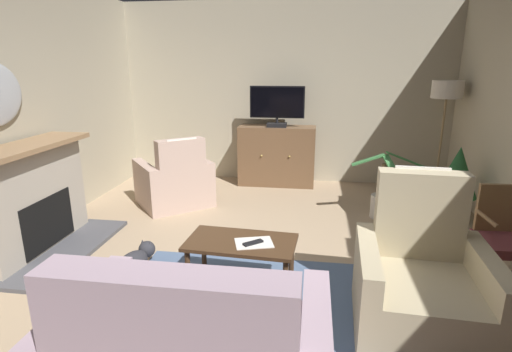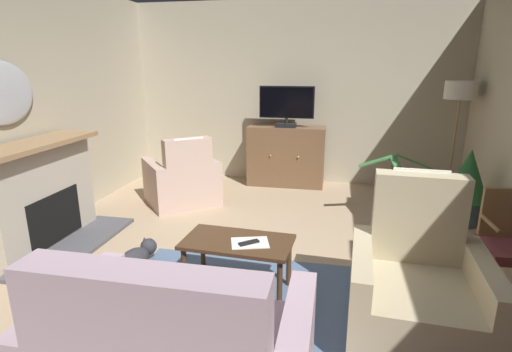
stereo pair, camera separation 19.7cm
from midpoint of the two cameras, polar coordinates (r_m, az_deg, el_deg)
The scene contains 17 objects.
ground_plane at distance 3.71m, azimuth 0.97°, elevation -14.93°, with size 5.78×7.18×0.04m, color tan.
wall_back at distance 6.52m, azimuth 6.50°, elevation 11.63°, with size 5.78×0.10×2.83m, color #B2A88E.
rug_central at distance 3.34m, azimuth 2.54°, elevation -18.27°, with size 2.48×1.61×0.01m, color slate.
fireplace at distance 4.67m, azimuth -27.49°, elevation -2.85°, with size 0.82×1.57×1.12m.
wall_mirror_oval at distance 4.64m, azimuth -31.62°, elevation 10.07°, with size 0.06×0.81×0.63m, color #B2B7BF.
tv_cabinet at distance 6.33m, azimuth 5.21°, elevation 2.67°, with size 1.20×0.45×0.94m.
television at distance 6.14m, azimuth 5.35°, elevation 10.06°, with size 0.83×0.20×0.62m.
coffee_table at distance 3.34m, azimuth -0.94°, elevation -10.23°, with size 0.93×0.55×0.47m.
tv_remote at distance 3.24m, azimuth 0.73°, elevation -9.60°, with size 0.17×0.05×0.02m, color black.
folded_newspaper at distance 3.26m, azimuth 0.87°, elevation -9.59°, with size 0.30×0.22×0.01m, color silver.
armchair_beside_cabinet at distance 3.15m, azimuth 23.79°, elevation -14.86°, with size 0.96×0.97×1.13m.
armchair_near_window at distance 5.54m, azimuth -9.50°, elevation -0.83°, with size 1.22×1.21×0.98m.
side_chair_nearest_door at distance 3.87m, azimuth 34.03°, elevation -7.85°, with size 0.47×0.46×0.90m.
potted_plant_small_fern_corner at distance 5.21m, azimuth 19.61°, elevation -3.52°, with size 0.91×0.82×0.85m.
potted_plant_on_hearth_side at distance 5.37m, azimuth 29.02°, elevation -0.82°, with size 0.48×0.48×0.93m.
cat at distance 3.95m, azimuth -15.53°, elevation -11.36°, with size 0.27×0.74×0.23m.
floor_lamp at distance 6.20m, azimuth 27.99°, elevation 9.26°, with size 0.42×0.42×1.66m.
Camera 2 is at (0.67, -3.12, 1.87)m, focal length 27.86 mm.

